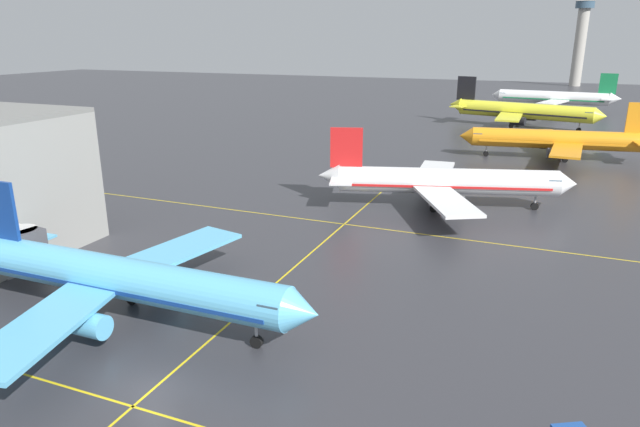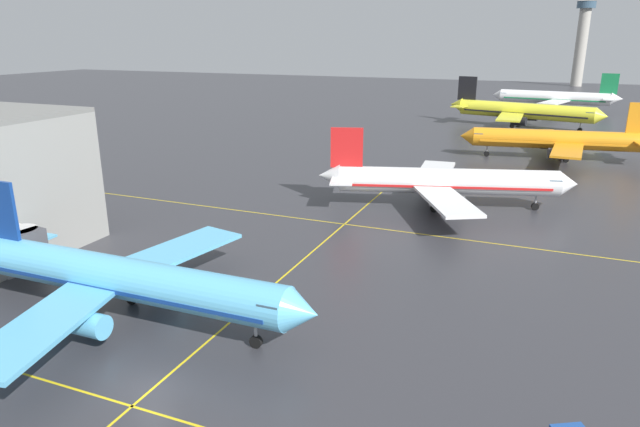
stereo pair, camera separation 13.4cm
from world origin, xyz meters
name	(u,v)px [view 1 (the left image)]	position (x,y,z in m)	size (l,w,h in m)	color
ground_plane	(153,390)	(0.00, 0.00, 0.00)	(600.00, 600.00, 0.00)	#333338
airliner_front_gate	(122,279)	(-8.52, 7.41, 3.72)	(34.93, 30.24, 10.90)	#5BB7E5
airliner_second_row	(443,181)	(10.14, 50.52, 3.77)	(34.87, 29.76, 11.04)	white
airliner_third_row	(557,140)	(24.55, 91.40, 3.88)	(36.50, 31.16, 11.36)	orange
airliner_far_left_stand	(522,111)	(15.57, 131.86, 4.30)	(40.28, 34.21, 12.59)	yellow
airliner_far_right_stand	(554,98)	(23.14, 172.86, 4.17)	(39.26, 33.73, 12.20)	white
taxiway_markings	(273,285)	(0.00, 18.15, 0.00)	(153.41, 88.66, 0.01)	yellow
control_tower	(581,36)	(31.50, 279.33, 23.39)	(8.82, 8.82, 40.56)	#ADA89E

